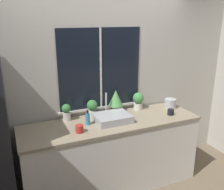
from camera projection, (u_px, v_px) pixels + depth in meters
wall_back at (100, 82)px, 3.38m from camera, size 8.00×0.09×2.70m
wall_right at (186, 63)px, 4.85m from camera, size 0.06×7.00×2.70m
counter at (112, 154)px, 3.30m from camera, size 2.29×0.68×0.94m
sink at (112, 118)px, 3.15m from camera, size 0.44×0.41×0.32m
potted_plant_far_left at (66, 112)px, 3.16m from camera, size 0.11×0.11×0.22m
potted_plant_center_left at (92, 107)px, 3.28m from camera, size 0.14×0.14×0.23m
potted_plant_center_right at (116, 99)px, 3.39m from camera, size 0.20×0.20×0.32m
potted_plant_far_right at (138, 100)px, 3.54m from camera, size 0.16×0.16×0.24m
soap_bottle at (88, 119)px, 3.04m from camera, size 0.05×0.05×0.19m
mug_red at (79, 129)px, 2.85m from camera, size 0.09×0.09×0.09m
mug_black at (171, 112)px, 3.36m from camera, size 0.09×0.09×0.08m
kettle at (170, 103)px, 3.61m from camera, size 0.16×0.16×0.15m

